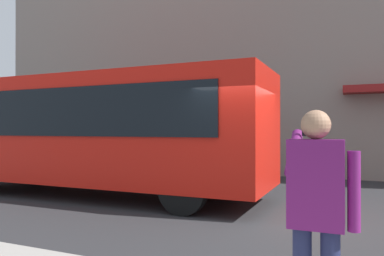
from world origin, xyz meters
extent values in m
plane|color=#2B2B2D|center=(0.00, 0.00, 0.00)|extent=(60.00, 60.00, 0.00)
cube|color=gray|center=(0.00, -6.80, 6.00)|extent=(28.00, 0.80, 12.00)
cube|color=red|center=(4.52, -0.63, 1.70)|extent=(9.00, 2.50, 2.60)
cube|color=black|center=(4.52, 0.63, 2.10)|extent=(7.60, 0.06, 1.10)
cylinder|color=black|center=(7.52, -1.73, 0.50)|extent=(1.00, 0.28, 1.00)
cylinder|color=black|center=(1.52, -1.73, 0.50)|extent=(1.00, 0.28, 1.00)
cylinder|color=black|center=(1.52, 0.47, 0.50)|extent=(1.00, 0.28, 1.00)
cube|color=#6B1960|center=(-1.31, 4.24, 1.30)|extent=(0.40, 0.24, 0.66)
sphere|color=#A87A5B|center=(-1.31, 4.24, 1.74)|extent=(0.22, 0.22, 0.22)
cylinder|color=#6B1960|center=(-1.57, 4.24, 1.26)|extent=(0.09, 0.09, 0.58)
cylinder|color=#6B1960|center=(-1.13, 4.08, 1.52)|extent=(0.09, 0.48, 0.37)
cube|color=black|center=(-1.21, 3.94, 1.72)|extent=(0.07, 0.01, 0.14)
camera|label=1|loc=(-1.55, 7.13, 1.71)|focal=34.57mm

